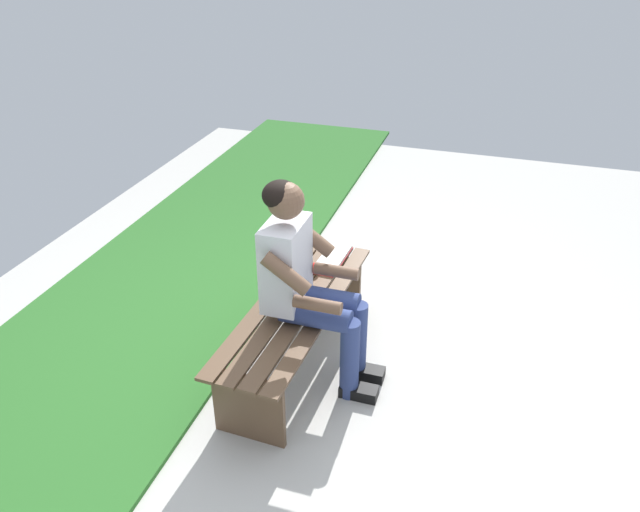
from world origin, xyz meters
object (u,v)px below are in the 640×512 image
Objects in this scene: bench_near at (296,319)px; person_seated at (307,279)px; book_open at (332,259)px; apple at (315,268)px.

bench_near is 1.26× the size of person_seated.
person_seated is 0.68m from book_open.
person_seated is 0.50m from apple.
person_seated reaches higher than bench_near.
book_open is at bearing 164.32° from apple.
bench_near is at bearing -0.49° from apple.
book_open is at bearing -176.21° from person_seated.
bench_near is 3.75× the size of book_open.
apple is at bearing -167.86° from person_seated.
bench_near is at bearing -130.47° from person_seated.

